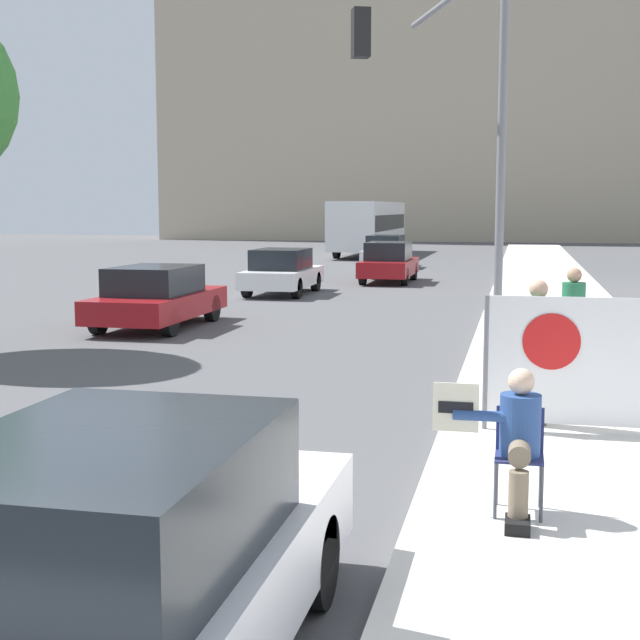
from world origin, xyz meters
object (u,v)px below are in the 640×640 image
at_px(seated_protester, 517,437).
at_px(car_on_road_distant, 389,262).
at_px(jogger_on_sidewalk, 537,351).
at_px(car_on_road_far_lane, 386,251).
at_px(car_on_road_midblock, 282,272).
at_px(pedestrian_behind, 573,324).
at_px(protest_banner, 602,362).
at_px(car_on_road_nearest, 157,297).
at_px(traffic_light_pole, 453,115).
at_px(parked_car_curbside, 120,568).
at_px(city_bus_on_road, 369,224).

height_order(seated_protester, car_on_road_distant, car_on_road_distant).
distance_m(jogger_on_sidewalk, car_on_road_far_lane, 30.51).
bearing_deg(car_on_road_midblock, car_on_road_distant, 63.30).
distance_m(seated_protester, pedestrian_behind, 6.15).
bearing_deg(protest_banner, car_on_road_nearest, 136.46).
relative_size(pedestrian_behind, car_on_road_midblock, 0.41).
bearing_deg(car_on_road_nearest, traffic_light_pole, -19.01).
xyz_separation_m(protest_banner, traffic_light_pole, (-2.19, 6.20, 3.38)).
distance_m(parked_car_curbside, car_on_road_nearest, 15.71).
xyz_separation_m(car_on_road_nearest, car_on_road_distant, (3.35, 13.53, 0.03)).
height_order(car_on_road_midblock, car_on_road_distant, car_on_road_distant).
relative_size(pedestrian_behind, protest_banner, 0.64).
relative_size(seated_protester, parked_car_curbside, 0.29).
bearing_deg(car_on_road_nearest, car_on_road_far_lane, 84.66).
relative_size(protest_banner, car_on_road_midblock, 0.65).
height_order(jogger_on_sidewalk, car_on_road_midblock, jogger_on_sidewalk).
bearing_deg(seated_protester, traffic_light_pole, 120.53).
bearing_deg(city_bus_on_road, pedestrian_behind, -75.98).
height_order(seated_protester, car_on_road_midblock, car_on_road_midblock).
xyz_separation_m(traffic_light_pole, car_on_road_distant, (-3.45, 15.87, -3.64)).
xyz_separation_m(jogger_on_sidewalk, car_on_road_nearest, (-8.28, 8.20, -0.34)).
xyz_separation_m(car_on_road_far_lane, city_bus_on_road, (-2.59, 10.60, 1.03)).
bearing_deg(seated_protester, city_bus_on_road, 123.74).
distance_m(pedestrian_behind, parked_car_curbside, 9.61).
bearing_deg(car_on_road_nearest, seated_protester, -54.87).
height_order(seated_protester, pedestrian_behind, pedestrian_behind).
relative_size(traffic_light_pole, car_on_road_far_lane, 1.47).
xyz_separation_m(jogger_on_sidewalk, car_on_road_distant, (-4.93, 21.73, -0.31)).
bearing_deg(car_on_road_nearest, car_on_road_distant, 76.10).
height_order(seated_protester, protest_banner, protest_banner).
xyz_separation_m(seated_protester, parked_car_curbside, (-2.11, -3.06, -0.08)).
bearing_deg(city_bus_on_road, car_on_road_midblock, -86.96).
bearing_deg(traffic_light_pole, jogger_on_sidewalk, -75.81).
bearing_deg(car_on_road_far_lane, protest_banner, -77.02).
xyz_separation_m(parked_car_curbside, car_on_road_nearest, (-5.96, 14.53, -0.05)).
relative_size(traffic_light_pole, city_bus_on_road, 0.52).
xyz_separation_m(jogger_on_sidewalk, parked_car_curbside, (-2.31, -6.34, -0.29)).
xyz_separation_m(car_on_road_nearest, car_on_road_midblock, (0.71, 8.29, 0.01)).
height_order(traffic_light_pole, city_bus_on_road, traffic_light_pole).
distance_m(seated_protester, traffic_light_pole, 9.88).
xyz_separation_m(seated_protester, protest_banner, (0.91, 2.94, 0.16)).
relative_size(seated_protester, car_on_road_distant, 0.30).
xyz_separation_m(seated_protester, car_on_road_far_lane, (-6.05, 33.14, -0.10)).
height_order(jogger_on_sidewalk, parked_car_curbside, jogger_on_sidewalk).
height_order(car_on_road_midblock, car_on_road_far_lane, car_on_road_far_lane).
height_order(car_on_road_distant, car_on_road_far_lane, car_on_road_far_lane).
relative_size(jogger_on_sidewalk, traffic_light_pole, 0.27).
bearing_deg(car_on_road_midblock, traffic_light_pole, -60.23).
bearing_deg(pedestrian_behind, car_on_road_nearest, -79.06).
height_order(traffic_light_pole, parked_car_curbside, traffic_light_pole).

